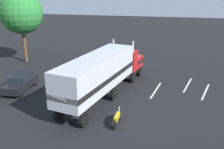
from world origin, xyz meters
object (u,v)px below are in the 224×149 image
at_px(person_bystander, 84,77).
at_px(motorcycle, 117,118).
at_px(parked_car, 20,82).
at_px(tree_center, 21,13).
at_px(semi_truck, 103,71).

height_order(person_bystander, motorcycle, person_bystander).
bearing_deg(parked_car, person_bystander, -64.41).
distance_m(parked_car, tree_center, 11.96).
bearing_deg(tree_center, person_bystander, -122.58).
relative_size(person_bystander, motorcycle, 0.77).
distance_m(person_bystander, parked_car, 6.28).
height_order(semi_truck, person_bystander, semi_truck).
relative_size(semi_truck, parked_car, 3.20).
height_order(semi_truck, motorcycle, semi_truck).
bearing_deg(motorcycle, tree_center, 47.90).
relative_size(semi_truck, person_bystander, 8.81).
distance_m(person_bystander, tree_center, 13.59).
bearing_deg(semi_truck, parked_car, 90.74).
relative_size(person_bystander, parked_car, 0.36).
distance_m(semi_truck, parked_car, 8.53).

